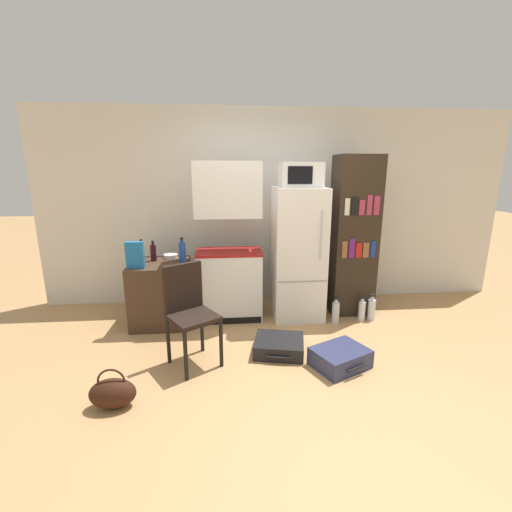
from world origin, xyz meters
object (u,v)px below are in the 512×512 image
kitchen_hutch (229,249)px  handbag (113,393)px  side_table (161,293)px  suitcase_small_flat (340,358)px  refrigerator (298,254)px  bowl (171,256)px  microwave (300,175)px  cereal_box (135,255)px  water_bottle_middle (336,312)px  bottle_wine_dark (153,252)px  bookshelf (353,237)px  water_bottle_back (372,309)px  bottle_olive_oil (142,251)px  suitcase_large_flat (279,346)px  chair (188,305)px  bottle_blue_soda (182,252)px  water_bottle_front (362,310)px

kitchen_hutch → handbag: size_ratio=5.32×
side_table → suitcase_small_flat: side_table is taller
refrigerator → bowl: refrigerator is taller
microwave → cereal_box: microwave is taller
bowl → water_bottle_middle: bearing=-11.8°
bottle_wine_dark → bowl: bearing=33.7°
kitchen_hutch → handbag: 2.05m
bookshelf → suitcase_small_flat: 1.67m
suitcase_small_flat → handbag: bearing=166.5°
cereal_box → water_bottle_back: bearing=1.0°
bottle_olive_oil → bottle_wine_dark: (0.15, -0.05, -0.00)m
bottle_wine_dark → water_bottle_back: (2.65, -0.26, -0.72)m
suitcase_large_flat → handbag: 1.59m
cereal_box → water_bottle_back: 2.89m
microwave → water_bottle_back: bearing=-13.7°
bowl → side_table: bearing=-116.1°
water_bottle_middle → kitchen_hutch: bearing=166.8°
handbag → bookshelf: bearing=34.1°
bookshelf → cereal_box: (-2.60, -0.35, -0.10)m
bottle_wine_dark → chair: bottle_wine_dark is taller
water_bottle_back → cereal_box: bearing=-179.0°
bowl → suitcase_small_flat: size_ratio=0.28×
bookshelf → cereal_box: size_ratio=6.65×
kitchen_hutch → microwave: (0.85, -0.05, 0.88)m
bowl → chair: size_ratio=0.18×
bottle_blue_soda → water_bottle_middle: (1.83, -0.21, -0.74)m
side_table → bottle_wine_dark: bearing=130.4°
refrigerator → bottle_wine_dark: bearing=178.6°
side_table → cereal_box: size_ratio=2.51×
bowl → suitcase_large_flat: size_ratio=0.30×
bottle_olive_oil → bowl: bottle_olive_oil is taller
suitcase_small_flat → side_table: bearing=122.6°
bowl → bottle_olive_oil: bearing=-168.2°
kitchen_hutch → bowl: kitchen_hutch is taller
bottle_wine_dark → cereal_box: 0.34m
water_bottle_front → bookshelf: bearing=99.7°
refrigerator → chair: size_ratio=1.68×
suitcase_large_flat → water_bottle_front: bearing=42.6°
kitchen_hutch → water_bottle_back: kitchen_hutch is taller
bookshelf → water_bottle_front: bookshelf is taller
bottle_wine_dark → kitchen_hutch: bearing=0.2°
kitchen_hutch → water_bottle_middle: (1.28, -0.30, -0.74)m
bottle_blue_soda → handbag: size_ratio=0.83×
bottle_blue_soda → water_bottle_middle: bearing=-6.5°
bottle_blue_soda → chair: 0.99m
bookshelf → bowl: bearing=178.0°
bottle_olive_oil → water_bottle_back: size_ratio=0.76×
handbag → water_bottle_front: (2.56, 1.39, 0.01)m
side_table → handbag: size_ratio=2.09×
side_table → microwave: size_ratio=1.56×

